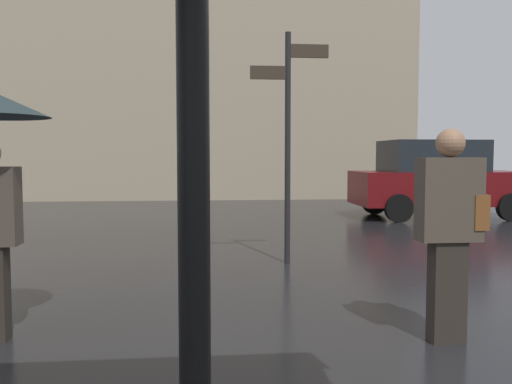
{
  "coord_description": "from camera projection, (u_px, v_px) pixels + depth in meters",
  "views": [
    {
      "loc": [
        -0.32,
        -2.4,
        1.5
      ],
      "look_at": [
        0.45,
        5.68,
        0.95
      ],
      "focal_mm": 37.63,
      "sensor_mm": 36.0,
      "label": 1
    }
  ],
  "objects": [
    {
      "name": "pedestrian_with_bag",
      "position": [
        450.0,
        222.0,
        4.28
      ],
      "size": [
        0.53,
        0.24,
        1.72
      ],
      "rotation": [
        0.0,
        0.0,
        3.13
      ],
      "color": "#2A241E",
      "rests_on": "ground"
    },
    {
      "name": "building_block",
      "position": [
        213.0,
        14.0,
        18.92
      ],
      "size": [
        14.16,
        2.47,
        13.04
      ],
      "primitive_type": "cube",
      "color": "gray",
      "rests_on": "ground"
    },
    {
      "name": "street_signpost",
      "position": [
        288.0,
        125.0,
        7.38
      ],
      "size": [
        1.08,
        0.08,
        3.19
      ],
      "color": "black",
      "rests_on": "ground"
    },
    {
      "name": "parked_car_left",
      "position": [
        437.0,
        179.0,
        13.05
      ],
      "size": [
        4.1,
        1.93,
        1.87
      ],
      "rotation": [
        0.0,
        0.0,
        3.08
      ],
      "color": "#590C0F",
      "rests_on": "ground"
    }
  ]
}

